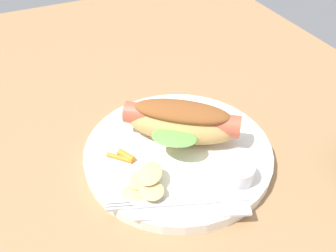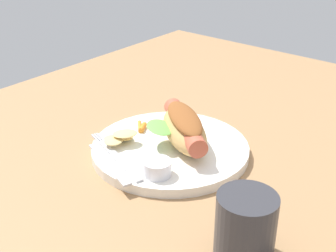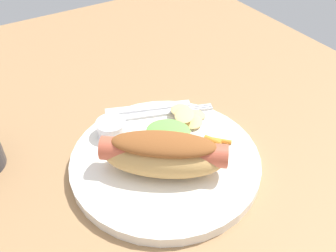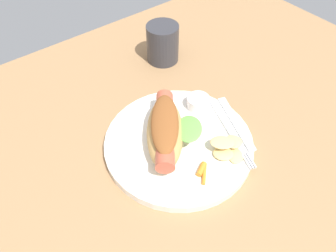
# 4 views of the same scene
# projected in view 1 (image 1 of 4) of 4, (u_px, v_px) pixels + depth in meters

# --- Properties ---
(ground_plane) EXTENTS (1.20, 0.90, 0.02)m
(ground_plane) POSITION_uv_depth(u_px,v_px,m) (160.00, 156.00, 0.55)
(ground_plane) COLOR #9E754C
(plate) EXTENTS (0.26, 0.26, 0.02)m
(plate) POSITION_uv_depth(u_px,v_px,m) (178.00, 152.00, 0.53)
(plate) COLOR white
(plate) RESTS_ON ground_plane
(hot_dog) EXTENTS (0.14, 0.16, 0.06)m
(hot_dog) POSITION_uv_depth(u_px,v_px,m) (182.00, 122.00, 0.52)
(hot_dog) COLOR tan
(hot_dog) RESTS_ON plate
(sauce_ramekin) EXTENTS (0.04, 0.04, 0.02)m
(sauce_ramekin) POSITION_uv_depth(u_px,v_px,m) (237.00, 172.00, 0.48)
(sauce_ramekin) COLOR white
(sauce_ramekin) RESTS_ON plate
(fork) EXTENTS (0.07, 0.16, 0.00)m
(fork) POSITION_uv_depth(u_px,v_px,m) (180.00, 202.00, 0.45)
(fork) COLOR silver
(fork) RESTS_ON plate
(knife) EXTENTS (0.06, 0.13, 0.00)m
(knife) POSITION_uv_depth(u_px,v_px,m) (193.00, 213.00, 0.44)
(knife) COLOR silver
(knife) RESTS_ON plate
(chips_pile) EXTENTS (0.06, 0.07, 0.02)m
(chips_pile) POSITION_uv_depth(u_px,v_px,m) (144.00, 184.00, 0.46)
(chips_pile) COLOR #E1C077
(chips_pile) RESTS_ON plate
(carrot_garnish) EXTENTS (0.03, 0.03, 0.01)m
(carrot_garnish) POSITION_uv_depth(u_px,v_px,m) (124.00, 156.00, 0.51)
(carrot_garnish) COLOR orange
(carrot_garnish) RESTS_ON plate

